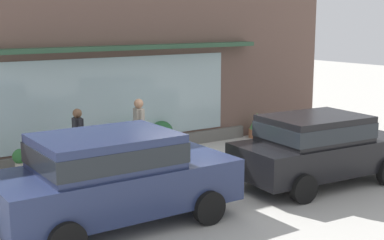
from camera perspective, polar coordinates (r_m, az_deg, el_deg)
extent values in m
plane|color=#B2AFA8|center=(12.82, 0.70, -6.13)|extent=(60.00, 60.00, 0.00)
cube|color=#B2B2AD|center=(12.64, 1.23, -6.08)|extent=(14.00, 0.24, 0.12)
cube|color=brown|center=(15.04, -6.39, 6.16)|extent=(14.00, 0.36, 5.08)
cube|color=#9EB7BC|center=(14.69, -8.10, 2.11)|extent=(7.13, 0.03, 2.26)
cube|color=#2D5138|center=(14.71, -5.77, 7.59)|extent=(7.73, 0.56, 0.12)
cube|color=#605E59|center=(15.22, -5.81, -2.79)|extent=(7.53, 0.20, 0.36)
cylinder|color=#4C8C47|center=(13.01, -5.41, -5.79)|extent=(0.37, 0.37, 0.06)
cylinder|color=#4C8C47|center=(12.91, -5.44, -4.24)|extent=(0.25, 0.25, 0.67)
sphere|color=#4C8C47|center=(12.81, -5.48, -2.45)|extent=(0.28, 0.28, 0.28)
cylinder|color=#4C8C47|center=(12.82, -6.08, -4.19)|extent=(0.10, 0.09, 0.09)
cylinder|color=#4C8C47|center=(12.98, -4.82, -3.99)|extent=(0.10, 0.09, 0.09)
cylinder|color=#4C8C47|center=(12.76, -5.09, -4.25)|extent=(0.09, 0.10, 0.09)
cylinder|color=#8E333D|center=(13.72, -5.62, -3.19)|extent=(0.12, 0.12, 0.86)
cylinder|color=#8E333D|center=(13.59, -5.40, -3.33)|extent=(0.12, 0.12, 0.86)
cube|color=#9E9384|center=(13.49, -5.57, -0.14)|extent=(0.24, 0.30, 0.65)
sphere|color=#A37556|center=(13.42, -5.60, 1.73)|extent=(0.23, 0.23, 0.23)
cylinder|color=#9E9384|center=(13.66, -5.85, 0.06)|extent=(0.08, 0.08, 0.62)
cylinder|color=#9E9384|center=(13.31, -5.28, -0.21)|extent=(0.08, 0.08, 0.62)
cube|color=black|center=(13.81, -5.88, -1.06)|extent=(0.13, 0.25, 0.28)
cylinder|color=brown|center=(13.22, -11.82, -4.04)|extent=(0.12, 0.12, 0.80)
cylinder|color=brown|center=(13.08, -11.63, -4.18)|extent=(0.12, 0.12, 0.80)
cube|color=#232328|center=(12.99, -11.84, -1.11)|extent=(0.23, 0.30, 0.60)
sphere|color=brown|center=(12.91, -11.91, 0.69)|extent=(0.22, 0.22, 0.22)
cylinder|color=#232328|center=(13.17, -12.09, -0.90)|extent=(0.08, 0.08, 0.57)
cylinder|color=#232328|center=(12.81, -11.59, -1.20)|extent=(0.08, 0.08, 0.57)
cube|color=navy|center=(9.99, -7.80, -6.90)|extent=(4.38, 1.92, 0.78)
cube|color=navy|center=(9.72, -9.05, -3.32)|extent=(2.41, 1.75, 0.64)
cube|color=#1E2328|center=(9.72, -9.05, -3.32)|extent=(2.46, 1.77, 0.35)
cylinder|color=black|center=(11.52, -3.82, -6.47)|extent=(0.63, 0.19, 0.63)
cylinder|color=black|center=(9.99, 1.80, -9.15)|extent=(0.63, 0.19, 0.63)
cylinder|color=black|center=(10.50, -16.81, -8.63)|extent=(0.63, 0.19, 0.63)
cube|color=black|center=(12.64, 13.26, -3.58)|extent=(4.13, 2.03, 0.70)
cube|color=black|center=(12.37, 12.70, -0.94)|extent=(2.32, 1.75, 0.61)
cube|color=#1E2328|center=(12.37, 12.70, -0.94)|extent=(2.36, 1.77, 0.34)
cylinder|color=black|center=(14.18, 14.43, -3.56)|extent=(0.62, 0.23, 0.61)
cylinder|color=black|center=(12.60, 6.30, -5.05)|extent=(0.62, 0.23, 0.61)
cylinder|color=black|center=(11.30, 11.62, -7.06)|extent=(0.62, 0.23, 0.61)
cylinder|color=#9E6042|center=(14.94, -6.64, -3.05)|extent=(0.52, 0.52, 0.37)
sphere|color=#23562D|center=(14.84, -6.67, -1.42)|extent=(0.59, 0.59, 0.59)
cylinder|color=#9E6042|center=(17.24, 6.78, -1.36)|extent=(0.51, 0.51, 0.28)
cone|color=#4C934C|center=(17.16, 6.81, -0.07)|extent=(0.46, 0.46, 0.51)
cylinder|color=#33473D|center=(15.47, -3.17, -2.78)|extent=(0.44, 0.44, 0.23)
sphere|color=#23562D|center=(15.38, -3.19, -1.34)|extent=(0.67, 0.67, 0.67)
cylinder|color=#B7B2A3|center=(13.44, -17.48, -5.03)|extent=(0.24, 0.24, 0.37)
sphere|color=#2D6B33|center=(13.36, -17.56, -3.65)|extent=(0.35, 0.35, 0.35)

